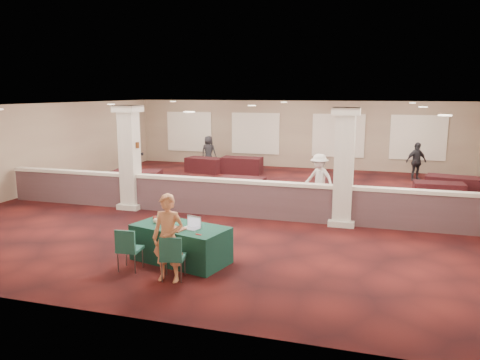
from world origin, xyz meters
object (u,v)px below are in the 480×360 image
(conf_chair_side, at_px, (128,246))
(attendee_a, at_px, (135,156))
(far_table_front_left, at_px, (137,180))
(far_table_back_left, at_px, (205,165))
(attendee_c, at_px, (416,162))
(woman, at_px, (168,238))
(attendee_d, at_px, (209,152))
(attendee_b, at_px, (319,179))
(far_table_back_right, at_px, (453,187))
(far_table_front_center, at_px, (242,186))
(far_table_back_center, at_px, (242,165))
(near_table, at_px, (181,244))
(conf_chair_main, at_px, (172,254))
(far_table_front_right, at_px, (438,192))

(conf_chair_side, xyz_separation_m, attendee_a, (-5.57, 10.22, 0.31))
(far_table_front_left, height_order, far_table_back_left, far_table_front_left)
(far_table_front_left, relative_size, attendee_c, 1.12)
(conf_chair_side, height_order, attendee_c, attendee_c)
(woman, height_order, attendee_d, woman)
(woman, bearing_deg, attendee_b, 72.69)
(far_table_back_right, distance_m, attendee_a, 12.88)
(far_table_front_center, relative_size, far_table_back_left, 0.95)
(far_table_back_center, xyz_separation_m, attendee_b, (4.05, -4.74, 0.45))
(far_table_front_left, xyz_separation_m, attendee_b, (6.80, -0.21, 0.45))
(woman, distance_m, attendee_d, 13.81)
(near_table, bearing_deg, far_table_back_left, 122.70)
(near_table, distance_m, conf_chair_main, 1.07)
(far_table_front_left, bearing_deg, near_table, -54.34)
(woman, height_order, far_table_front_left, woman)
(woman, relative_size, attendee_b, 1.05)
(far_table_back_right, bearing_deg, far_table_front_center, -164.63)
(attendee_a, bearing_deg, far_table_back_left, 9.09)
(conf_chair_main, height_order, far_table_front_right, conf_chair_main)
(far_table_front_left, relative_size, far_table_back_center, 0.99)
(near_table, distance_m, attendee_a, 11.34)
(far_table_back_center, height_order, attendee_c, attendee_c)
(woman, xyz_separation_m, far_table_back_center, (-2.12, 12.06, -0.49))
(conf_chair_main, relative_size, attendee_b, 0.55)
(far_table_front_center, bearing_deg, conf_chair_main, -83.41)
(far_table_back_right, bearing_deg, far_table_front_right, -120.35)
(far_table_front_left, distance_m, far_table_back_right, 11.35)
(attendee_b, bearing_deg, woman, -80.65)
(near_table, xyz_separation_m, far_table_back_center, (-1.91, 11.02, -0.03))
(far_table_front_left, xyz_separation_m, far_table_front_right, (10.60, 1.15, -0.04))
(attendee_b, bearing_deg, far_table_back_right, 51.99)
(far_table_front_right, bearing_deg, conf_chair_main, -123.15)
(near_table, xyz_separation_m, far_table_front_left, (-4.65, 6.49, -0.03))
(conf_chair_main, relative_size, attendee_d, 0.59)
(conf_chair_main, height_order, far_table_back_right, conf_chair_main)
(far_table_back_left, distance_m, attendee_d, 1.51)
(far_table_front_left, distance_m, attendee_d, 5.71)
(far_table_back_center, bearing_deg, attendee_c, 2.90)
(far_table_front_left, bearing_deg, attendee_b, -1.74)
(conf_chair_side, height_order, attendee_b, attendee_b)
(far_table_back_right, bearing_deg, attendee_c, 110.59)
(far_table_back_center, bearing_deg, far_table_front_left, -121.25)
(far_table_front_left, bearing_deg, conf_chair_side, -62.15)
(woman, distance_m, far_table_front_center, 7.74)
(near_table, distance_m, far_table_front_left, 7.98)
(conf_chair_main, xyz_separation_m, conf_chair_side, (-1.07, 0.19, -0.01))
(woman, height_order, far_table_front_right, woman)
(far_table_back_center, distance_m, attendee_c, 7.37)
(attendee_b, height_order, attendee_c, attendee_b)
(woman, bearing_deg, conf_chair_side, 165.66)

